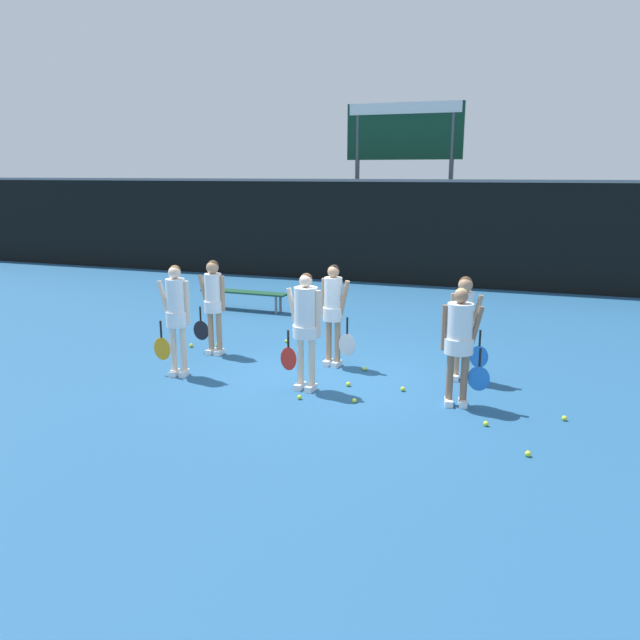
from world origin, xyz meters
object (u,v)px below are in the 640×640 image
(tennis_ball_8, at_px, (365,369))
(tennis_ball_10, at_px, (314,341))
(tennis_ball_4, at_px, (564,418))
(tennis_ball_7, at_px, (286,341))
(tennis_ball_2, at_px, (403,389))
(player_1, at_px, (306,321))
(player_2, at_px, (460,337))
(player_3, at_px, (213,299))
(scoreboard, at_px, (404,144))
(tennis_ball_3, at_px, (300,397))
(player_0, at_px, (176,312))
(player_5, at_px, (464,320))
(tennis_ball_9, at_px, (217,345))
(tennis_ball_5, at_px, (528,454))
(tennis_ball_6, at_px, (348,384))
(tennis_ball_11, at_px, (486,424))
(bench_courtside, at_px, (244,294))
(tennis_ball_0, at_px, (354,401))
(player_4, at_px, (334,307))
(tennis_ball_1, at_px, (191,345))

(tennis_ball_8, distance_m, tennis_ball_10, 1.93)
(tennis_ball_4, distance_m, tennis_ball_8, 3.32)
(tennis_ball_4, xyz_separation_m, tennis_ball_10, (-4.48, 2.55, -0.00))
(tennis_ball_7, bearing_deg, tennis_ball_2, -36.09)
(player_1, relative_size, tennis_ball_4, 25.99)
(player_1, xyz_separation_m, player_2, (2.26, 0.09, -0.07))
(player_3, distance_m, tennis_ball_8, 3.01)
(scoreboard, height_order, tennis_ball_4, scoreboard)
(tennis_ball_4, bearing_deg, tennis_ball_3, -173.56)
(scoreboard, relative_size, player_1, 2.94)
(player_0, bearing_deg, player_5, 4.22)
(player_5, relative_size, tennis_ball_9, 25.16)
(tennis_ball_8, height_order, tennis_ball_9, tennis_ball_8)
(player_1, relative_size, tennis_ball_5, 25.40)
(tennis_ball_6, distance_m, tennis_ball_11, 2.33)
(tennis_ball_6, distance_m, tennis_ball_10, 2.57)
(bench_courtside, relative_size, player_3, 1.28)
(tennis_ball_3, bearing_deg, tennis_ball_11, -2.66)
(tennis_ball_0, bearing_deg, player_3, 153.10)
(player_4, bearing_deg, tennis_ball_8, -2.69)
(tennis_ball_3, distance_m, tennis_ball_4, 3.66)
(player_0, xyz_separation_m, tennis_ball_8, (2.81, 1.22, -1.03))
(tennis_ball_2, xyz_separation_m, tennis_ball_3, (-1.36, -0.84, -0.00))
(tennis_ball_6, bearing_deg, scoreboard, 97.77)
(tennis_ball_4, bearing_deg, tennis_ball_10, 150.30)
(player_4, height_order, tennis_ball_7, player_4)
(scoreboard, distance_m, tennis_ball_7, 9.68)
(player_0, distance_m, player_5, 4.57)
(player_3, distance_m, tennis_ball_11, 5.37)
(tennis_ball_3, xyz_separation_m, tennis_ball_9, (-2.49, 2.14, -0.00))
(player_4, xyz_separation_m, tennis_ball_9, (-2.45, 0.40, -0.99))
(tennis_ball_2, bearing_deg, player_3, 166.79)
(tennis_ball_0, xyz_separation_m, tennis_ball_9, (-3.29, 2.01, -0.00))
(player_5, bearing_deg, player_0, -166.84)
(player_3, bearing_deg, player_4, 0.99)
(player_2, distance_m, tennis_ball_2, 1.32)
(tennis_ball_2, bearing_deg, tennis_ball_3, -148.30)
(tennis_ball_3, distance_m, tennis_ball_11, 2.66)
(player_4, distance_m, tennis_ball_5, 4.28)
(scoreboard, distance_m, player_3, 10.45)
(player_5, height_order, tennis_ball_6, player_5)
(bench_courtside, xyz_separation_m, player_0, (1.15, -4.82, 0.66))
(scoreboard, bearing_deg, tennis_ball_6, -82.23)
(player_4, relative_size, tennis_ball_4, 25.22)
(player_5, bearing_deg, tennis_ball_4, -42.95)
(tennis_ball_0, bearing_deg, tennis_ball_11, -7.62)
(player_4, xyz_separation_m, tennis_ball_1, (-2.90, 0.19, -0.98))
(player_1, xyz_separation_m, tennis_ball_0, (0.86, -0.31, -1.04))
(player_4, relative_size, tennis_ball_0, 25.96)
(player_5, bearing_deg, bench_courtside, 144.40)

